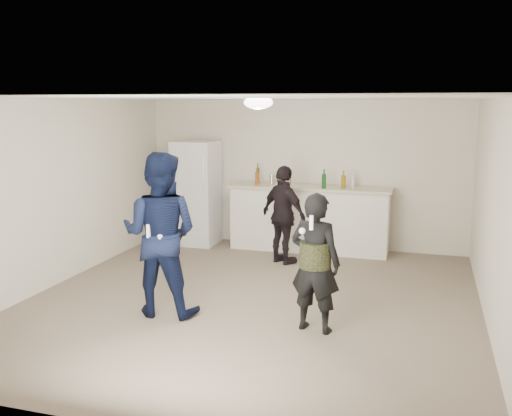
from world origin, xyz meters
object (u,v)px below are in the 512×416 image
(fridge, at_px, (197,193))
(shaker, at_px, (272,180))
(counter, at_px, (309,220))
(spectator, at_px, (284,215))
(man, at_px, (160,234))
(woman, at_px, (315,263))

(fridge, relative_size, shaker, 10.59)
(counter, xyz_separation_m, fridge, (-1.99, -0.07, 0.38))
(counter, bearing_deg, spectator, -103.85)
(fridge, height_order, spectator, fridge)
(counter, relative_size, man, 1.37)
(counter, bearing_deg, woman, -77.46)
(fridge, relative_size, spectator, 1.19)
(shaker, bearing_deg, man, -97.19)
(spectator, bearing_deg, man, 104.09)
(spectator, bearing_deg, counter, -70.74)
(counter, height_order, woman, woman)
(shaker, relative_size, spectator, 0.11)
(shaker, height_order, man, man)
(shaker, bearing_deg, woman, -67.43)
(counter, relative_size, shaker, 15.29)
(woman, distance_m, spectator, 2.66)
(shaker, xyz_separation_m, spectator, (0.43, -0.88, -0.42))
(shaker, height_order, spectator, spectator)
(spectator, bearing_deg, fridge, 8.45)
(woman, relative_size, spectator, 1.00)
(counter, distance_m, woman, 3.45)
(fridge, xyz_separation_m, spectator, (1.77, -0.81, -0.14))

